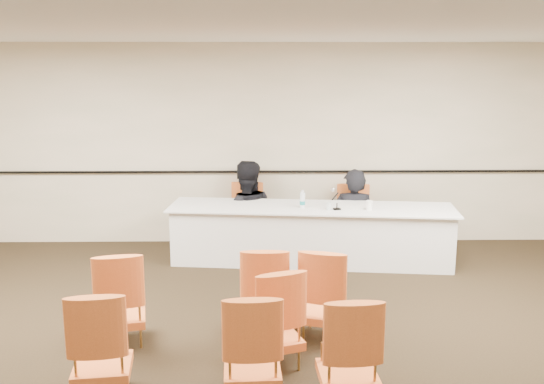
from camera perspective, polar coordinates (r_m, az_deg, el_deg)
The scene contains 21 objects.
floor at distance 5.72m, azimuth -2.05°, elevation -16.31°, with size 10.00×10.00×0.00m, color black.
ceiling at distance 5.03m, azimuth -2.31°, elevation 15.27°, with size 10.00×10.00×0.00m, color silver.
wall_back at distance 9.11m, azimuth -1.64°, elevation 4.45°, with size 10.00×0.04×3.00m, color beige.
wall_rail at distance 9.13m, azimuth -1.63°, elevation 1.93°, with size 9.80×0.04×0.03m, color black.
panel_table at distance 8.40m, azimuth 3.69°, elevation -4.00°, with size 3.90×0.90×0.78m, color white, non-canonical shape.
panelist_main at distance 8.97m, azimuth 7.62°, elevation -3.38°, with size 0.64×0.42×1.77m, color black.
panelist_main_chair at distance 8.93m, azimuth 7.64°, elevation -2.52°, with size 0.50×0.50×0.95m, color #C35223, non-canonical shape.
panelist_second at distance 9.02m, azimuth -2.49°, elevation -2.73°, with size 0.88×0.69×1.81m, color black.
panelist_second_chair at distance 9.00m, azimuth -2.49°, elevation -2.31°, with size 0.50×0.50×0.95m, color #C35223, non-canonical shape.
papers at distance 8.29m, azimuth 7.43°, elevation -1.47°, with size 0.30×0.22×0.00m, color white.
microphone at distance 8.14m, azimuth 6.14°, elevation -0.72°, with size 0.10×0.20×0.28m, color black, non-canonical shape.
water_bottle at distance 8.21m, azimuth 2.88°, elevation -0.66°, with size 0.07×0.07×0.24m, color teal, non-canonical shape.
drinking_glass at distance 8.15m, azimuth 5.37°, elevation -1.32°, with size 0.06×0.06×0.10m, color silver.
coffee_cup at distance 8.18m, azimuth 9.14°, elevation -1.26°, with size 0.08×0.08×0.13m, color white.
aud_chair_front_left at distance 6.19m, azimuth -14.08°, elevation -9.53°, with size 0.50×0.50×0.95m, color #C35223, non-canonical shape.
aud_chair_front_mid at distance 6.16m, azimuth -0.67°, elevation -9.28°, with size 0.50×0.50×0.95m, color #C35223, non-canonical shape.
aud_chair_front_right at distance 6.13m, azimuth 5.04°, elevation -9.43°, with size 0.50×0.50×0.95m, color #C35223, non-canonical shape.
aud_chair_back_left at distance 5.30m, azimuth -15.79°, elevation -13.47°, with size 0.50×0.50×0.95m, color #C35223, non-canonical shape.
aud_chair_back_mid at distance 5.07m, azimuth -1.89°, elevation -14.24°, with size 0.50×0.50×0.95m, color #C35223, non-canonical shape.
aud_chair_back_right at distance 5.05m, azimuth 7.17°, elevation -14.43°, with size 0.50×0.50×0.95m, color #C35223, non-canonical shape.
aud_chair_extra at distance 5.58m, azimuth 0.11°, elevation -11.63°, with size 0.50×0.50×0.95m, color #C35223, non-canonical shape.
Camera 1 is at (0.12, -5.02, 2.73)m, focal length 40.00 mm.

